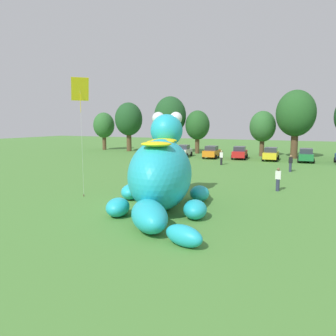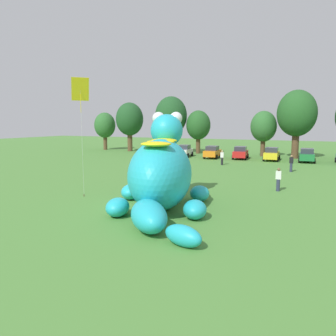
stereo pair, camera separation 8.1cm
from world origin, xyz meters
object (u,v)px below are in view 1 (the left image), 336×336
object	(u,v)px
car_yellow	(271,154)
car_red	(240,153)
giant_inflatable_creature	(161,173)
car_orange	(212,152)
car_white	(183,151)
spectator_near_inflatable	(221,158)
car_green	(306,155)
spectator_by_cars	(290,163)
tethered_flying_kite	(80,91)
spectator_mid_field	(278,180)

from	to	relation	value
car_yellow	car_red	bearing A→B (deg)	177.60
giant_inflatable_creature	car_yellow	bearing A→B (deg)	84.99
car_orange	car_red	distance (m)	3.84
car_white	spectator_near_inflatable	size ratio (longest dim) A/B	2.51
car_green	spectator_by_cars	size ratio (longest dim) A/B	2.45
car_white	car_orange	xyz separation A→B (m)	(4.34, -0.20, 0.00)
car_green	car_white	bearing A→B (deg)	-178.33
car_orange	car_green	bearing A→B (deg)	3.19
car_red	spectator_by_cars	distance (m)	12.19
car_green	spectator_near_inflatable	size ratio (longest dim) A/B	2.45
car_white	spectator_by_cars	bearing A→B (deg)	-30.91
car_yellow	spectator_near_inflatable	world-z (taller)	car_yellow
car_yellow	tethered_flying_kite	bearing A→B (deg)	-107.26
car_yellow	car_green	xyz separation A→B (m)	(4.24, 0.17, 0.00)
giant_inflatable_creature	car_green	xyz separation A→B (m)	(6.68, 27.97, -1.21)
car_orange	spectator_near_inflatable	bearing A→B (deg)	-63.82
giant_inflatable_creature	spectator_by_cars	size ratio (longest dim) A/B	5.85
car_orange	car_red	xyz separation A→B (m)	(3.78, 0.68, 0.00)
giant_inflatable_creature	car_green	size ratio (longest dim) A/B	2.38
car_orange	car_red	bearing A→B (deg)	10.19
car_red	spectator_by_cars	size ratio (longest dim) A/B	2.49
car_white	car_orange	world-z (taller)	same
car_orange	car_white	bearing A→B (deg)	177.42
giant_inflatable_creature	car_orange	xyz separation A→B (m)	(-5.48, 27.29, -1.21)
car_orange	spectator_mid_field	distance (m)	22.38
giant_inflatable_creature	tethered_flying_kite	world-z (taller)	tethered_flying_kite
car_white	spectator_near_inflatable	world-z (taller)	car_white
car_yellow	spectator_near_inflatable	distance (m)	8.55
spectator_near_inflatable	car_orange	bearing A→B (deg)	116.18
car_red	tethered_flying_kite	size ratio (longest dim) A/B	0.55
car_white	spectator_by_cars	world-z (taller)	car_white
car_orange	giant_inflatable_creature	bearing A→B (deg)	-78.64
spectator_near_inflatable	car_red	bearing A→B (deg)	86.09
car_green	spectator_by_cars	bearing A→B (deg)	-96.11
spectator_mid_field	tethered_flying_kite	xyz separation A→B (m)	(-11.66, -7.38, 6.12)
car_white	car_yellow	xyz separation A→B (m)	(12.27, 0.31, 0.00)
spectator_by_cars	spectator_mid_field	bearing A→B (deg)	-90.13
giant_inflatable_creature	car_white	bearing A→B (deg)	109.67
car_yellow	spectator_near_inflatable	bearing A→B (deg)	-122.90
car_yellow	car_white	bearing A→B (deg)	-178.55
giant_inflatable_creature	car_red	world-z (taller)	giant_inflatable_creature
car_red	car_green	xyz separation A→B (m)	(8.38, -0.00, 0.00)
car_white	spectator_by_cars	size ratio (longest dim) A/B	2.51
car_white	car_green	size ratio (longest dim) A/B	1.02
spectator_mid_field	tethered_flying_kite	size ratio (longest dim) A/B	0.22
spectator_by_cars	spectator_near_inflatable	bearing A→B (deg)	163.04
giant_inflatable_creature	car_yellow	xyz separation A→B (m)	(2.44, 27.80, -1.21)
car_orange	spectator_by_cars	xyz separation A→B (m)	(11.12, -9.06, -0.01)
giant_inflatable_creature	spectator_by_cars	world-z (taller)	giant_inflatable_creature
car_white	car_red	bearing A→B (deg)	3.41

